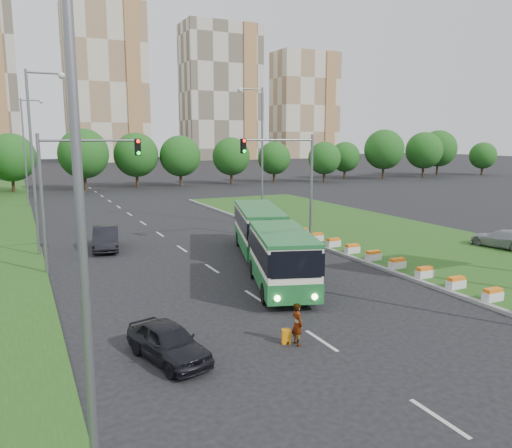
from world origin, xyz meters
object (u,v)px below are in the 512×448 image
car_left_far (106,238)px  shopping_trolley (286,336)px  articulated_bus (264,241)px  traffic_mast_left (71,180)px  car_median (503,239)px  car_left_near (168,342)px  pedestrian (297,324)px  traffic_mast_median (292,172)px

car_left_far → shopping_trolley: size_ratio=8.66×
articulated_bus → car_left_far: (-7.80, 9.21, -0.86)m
traffic_mast_left → car_median: bearing=-14.3°
car_median → car_left_near: bearing=4.8°
articulated_bus → car_left_near: size_ratio=4.19×
traffic_mast_left → car_median: 28.84m
pedestrian → car_median: bearing=-67.4°
traffic_mast_median → car_left_near: size_ratio=2.03×
car_left_far → car_median: (25.08, -12.13, -0.00)m
car_median → shopping_trolley: car_median is taller
car_left_far → traffic_mast_left: bearing=-106.2°
car_left_far → shopping_trolley: bearing=-69.9°
pedestrian → articulated_bus: bearing=-17.9°
traffic_mast_left → pedestrian: (6.34, -14.91, -4.53)m
car_left_near → car_left_far: 19.22m
traffic_mast_median → articulated_bus: bearing=-133.5°
car_left_far → car_median: bearing=-15.8°
car_median → pedestrian: 22.67m
traffic_mast_median → shopping_trolley: 18.79m
car_median → pedestrian: (-21.25, -7.88, 0.02)m
car_left_near → articulated_bus: bearing=34.1°
traffic_mast_median → articulated_bus: size_ratio=0.49×
traffic_mast_left → car_left_far: traffic_mast_left is taller
articulated_bus → traffic_mast_median: bearing=64.6°
traffic_mast_left → car_median: size_ratio=1.79×
traffic_mast_left → shopping_trolley: (6.02, -14.62, -5.07)m
car_left_far → car_median: 27.86m
car_left_far → shopping_trolley: car_left_far is taller
traffic_mast_left → articulated_bus: traffic_mast_left is taller
traffic_mast_left → articulated_bus: 11.70m
traffic_mast_median → pedestrian: traffic_mast_median is taller
articulated_bus → shopping_trolley: (-4.29, -10.52, -1.38)m
traffic_mast_median → car_left_near: traffic_mast_median is taller
traffic_mast_median → shopping_trolley: bearing=-120.3°
car_left_near → car_median: car_median is taller
car_left_near → car_median: 26.96m
traffic_mast_median → traffic_mast_left: 15.19m
traffic_mast_left → car_left_far: (2.51, 5.11, -4.55)m
traffic_mast_median → traffic_mast_left: (-15.16, -1.00, 0.00)m
car_left_far → pedestrian: bearing=-69.2°
traffic_mast_left → traffic_mast_median: bearing=3.8°
car_left_near → shopping_trolley: bearing=-21.5°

